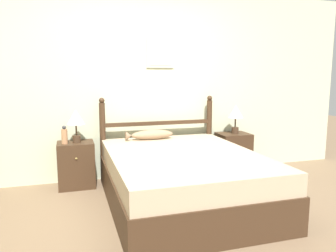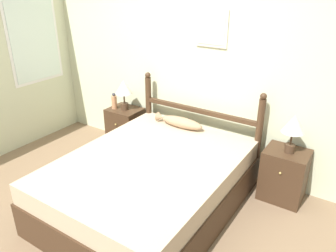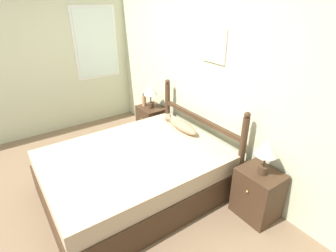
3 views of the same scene
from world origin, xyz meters
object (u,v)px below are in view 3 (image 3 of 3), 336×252
bottle (144,100)px  fish_pillow (182,126)px  table_lamp_left (151,91)px  bed (135,173)px  table_lamp_right (267,149)px  nightstand_right (258,194)px  nightstand_left (152,123)px

bottle → fish_pillow: 1.07m
table_lamp_left → fish_pillow: 0.96m
bed → bottle: bearing=145.1°
table_lamp_right → fish_pillow: (-1.27, -0.08, -0.23)m
table_lamp_right → fish_pillow: 1.30m
table_lamp_right → nightstand_right: bearing=143.5°
bed → table_lamp_right: size_ratio=5.08×
nightstand_left → fish_pillow: bearing=-5.4°
nightstand_right → bottle: (-2.32, -0.06, 0.39)m
bed → nightstand_right: (1.10, 0.92, 0.00)m
bed → table_lamp_left: table_lamp_left is taller
nightstand_right → table_lamp_right: size_ratio=1.40×
bottle → table_lamp_right: bearing=1.2°
bed → nightstand_left: bearing=140.2°
table_lamp_left → bottle: table_lamp_left is taller
table_lamp_left → fish_pillow: (0.92, -0.08, -0.23)m
nightstand_left → table_lamp_right: table_lamp_right is taller
bed → nightstand_right: nightstand_right is taller
nightstand_right → fish_pillow: (-1.26, -0.09, 0.35)m
nightstand_right → bottle: size_ratio=2.54×
nightstand_right → table_lamp_left: size_ratio=1.40×
table_lamp_left → bottle: 0.24m
bed → table_lamp_right: table_lamp_right is taller
bed → bottle: size_ratio=9.24×
table_lamp_left → bottle: size_ratio=1.82×
bottle → fish_pillow: bottle is taller
table_lamp_left → table_lamp_right: same height
bed → table_lamp_right: bearing=39.1°
nightstand_right → table_lamp_right: table_lamp_right is taller
nightstand_left → bottle: (-0.12, -0.06, 0.39)m
nightstand_left → fish_pillow: 1.01m
table_lamp_left → bottle: bearing=-161.9°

